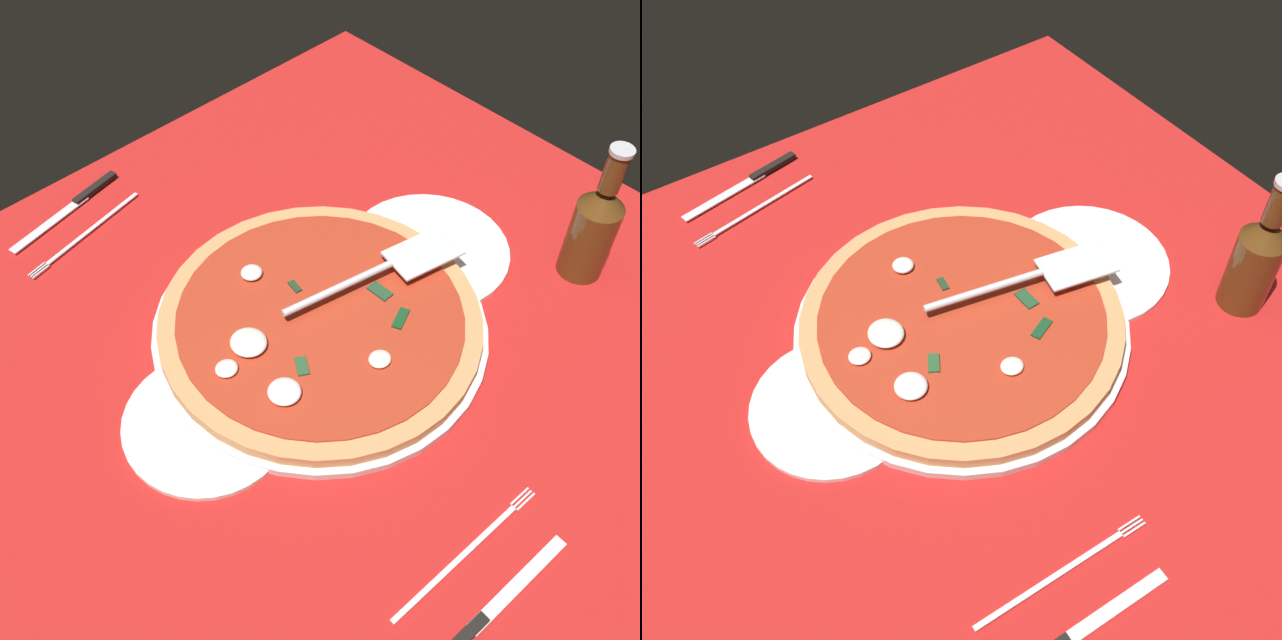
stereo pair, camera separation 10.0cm
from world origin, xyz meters
TOP-DOWN VIEW (x-y plane):
  - ground_plane at (0.00, 0.00)cm, footprint 104.15×104.15cm
  - checker_pattern at (-0.00, 0.00)cm, footprint 104.15×104.15cm
  - pizza_pan at (-1.91, 2.57)cm, footprint 43.51×43.51cm
  - dinner_plate_left at (-21.41, 1.54)cm, footprint 20.33×20.33cm
  - dinner_plate_right at (19.17, 2.30)cm, footprint 22.91×22.91cm
  - pizza at (-2.09, 2.57)cm, footprint 41.69×41.69cm
  - pizza_server at (8.60, 1.72)cm, footprint 26.43×8.90cm
  - place_setting_near at (-13.64, -33.06)cm, footprint 22.96×13.61cm
  - place_setting_far at (-13.26, 42.09)cm, footprint 21.57×16.41cm
  - beer_bottle at (31.79, -14.41)cm, footprint 6.18×6.18cm

SIDE VIEW (x-z plane):
  - ground_plane at x=0.00cm, z-range -0.80..0.00cm
  - checker_pattern at x=0.00cm, z-range 0.00..0.10cm
  - place_setting_far at x=-13.26cm, z-range -0.24..1.16cm
  - place_setting_near at x=-13.64cm, z-range -0.24..1.16cm
  - dinner_plate_left at x=-21.41cm, z-range 0.10..1.10cm
  - dinner_plate_right at x=19.17cm, z-range 0.10..1.10cm
  - pizza_pan at x=-1.91cm, z-range 0.10..1.49cm
  - pizza at x=-2.09cm, z-range 0.83..4.13cm
  - pizza_server at x=8.60cm, z-range 4.62..5.62cm
  - beer_bottle at x=31.79cm, z-range -2.27..18.90cm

